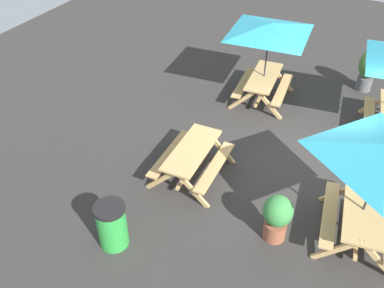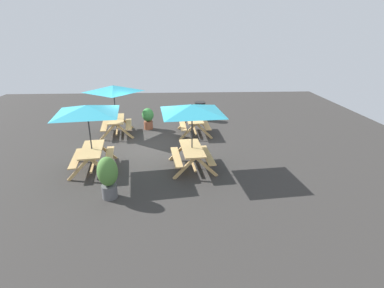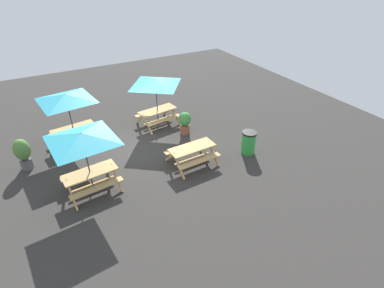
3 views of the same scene
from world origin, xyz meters
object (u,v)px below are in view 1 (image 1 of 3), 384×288
(picnic_table_2, at_px, (269,34))
(trash_bin_green, at_px, (112,225))
(picnic_table_1, at_px, (192,156))
(potted_plant_0, at_px, (277,216))
(potted_plant_1, at_px, (368,68))
(picnic_table_0, at_px, (382,159))

(picnic_table_2, relative_size, trash_bin_green, 2.87)
(picnic_table_1, xyz_separation_m, trash_bin_green, (-2.40, 0.44, -0.07))
(potted_plant_0, distance_m, potted_plant_1, 6.61)
(picnic_table_1, height_order, trash_bin_green, trash_bin_green)
(picnic_table_1, bearing_deg, potted_plant_1, -28.53)
(picnic_table_1, distance_m, picnic_table_2, 4.06)
(picnic_table_2, height_order, potted_plant_1, picnic_table_2)
(potted_plant_0, bearing_deg, potted_plant_1, -4.72)
(picnic_table_1, height_order, picnic_table_2, picnic_table_2)
(picnic_table_0, distance_m, picnic_table_2, 5.15)
(picnic_table_2, bearing_deg, potted_plant_1, -58.11)
(trash_bin_green, xyz_separation_m, potted_plant_0, (1.55, -2.68, 0.09))
(picnic_table_0, bearing_deg, picnic_table_2, 32.05)
(picnic_table_0, height_order, potted_plant_1, picnic_table_0)
(picnic_table_1, bearing_deg, picnic_table_0, -94.47)
(picnic_table_2, height_order, trash_bin_green, picnic_table_2)
(trash_bin_green, bearing_deg, picnic_table_0, -60.79)
(potted_plant_0, relative_size, potted_plant_1, 0.82)
(potted_plant_0, bearing_deg, picnic_table_1, 69.11)
(picnic_table_1, xyz_separation_m, potted_plant_1, (5.73, -2.79, 0.15))
(trash_bin_green, height_order, potted_plant_0, potted_plant_0)
(picnic_table_1, relative_size, potted_plant_1, 1.45)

